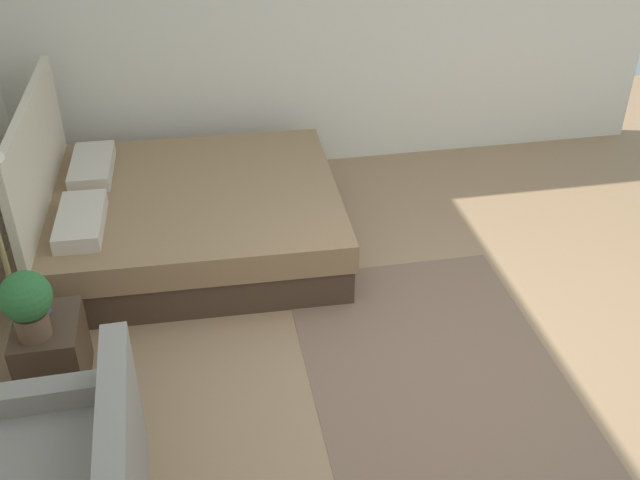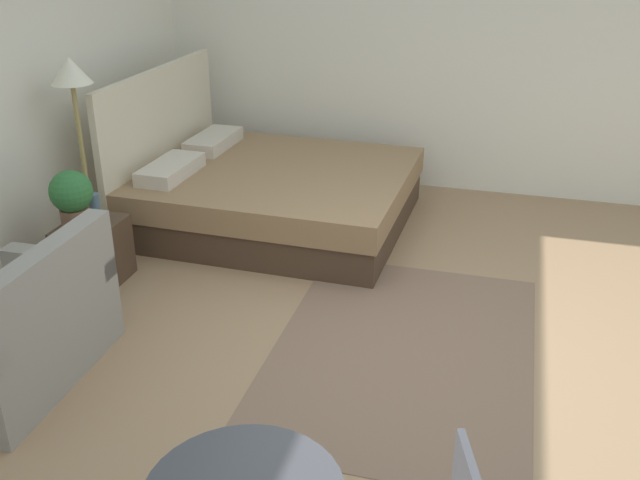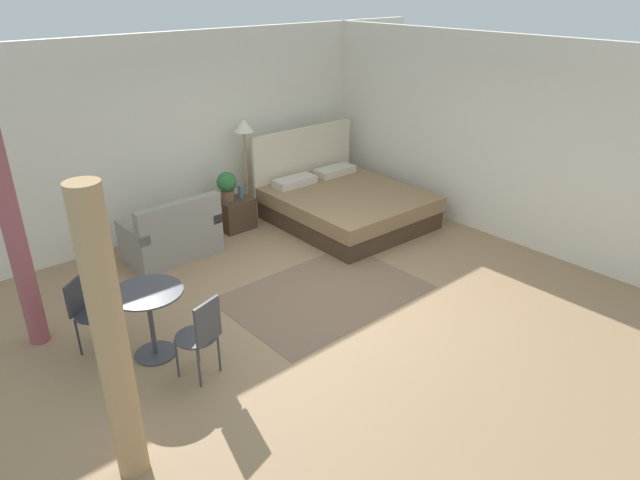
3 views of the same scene
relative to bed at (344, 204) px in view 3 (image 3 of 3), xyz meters
name	(u,v)px [view 3 (image 3 of 3)]	position (x,y,z in m)	size (l,w,h in m)	color
ground_plane	(324,296)	(-1.79, -1.53, -0.30)	(9.33, 9.13, 0.02)	#9E7A56
wall_back	(188,133)	(-1.79, 1.53, 1.15)	(9.33, 0.12, 2.87)	silver
wall_right	(486,137)	(1.37, -1.53, 1.15)	(0.12, 6.13, 2.87)	silver
area_rug	(325,293)	(-1.76, -1.51, -0.29)	(2.35, 1.63, 0.01)	#7F604C
bed	(344,204)	(0.00, 0.00, 0.00)	(2.06, 2.32, 1.32)	#473323
couch	(173,237)	(-2.65, 0.64, 0.01)	(1.23, 0.78, 0.88)	gray
nightstand	(236,214)	(-1.45, 0.88, -0.05)	(0.51, 0.39, 0.48)	#473323
potted_plant	(227,185)	(-1.55, 0.92, 0.44)	(0.30, 0.30, 0.44)	brown
vase	(241,191)	(-1.33, 0.90, 0.29)	(0.08, 0.08, 0.19)	slate
floor_lamp	(244,135)	(-1.07, 1.12, 1.07)	(0.30, 0.30, 1.61)	#99844C
balcony_table	(150,311)	(-3.89, -1.28, 0.24)	(0.71, 0.71, 0.75)	#3F3F44
cafe_chair_near_window	(202,332)	(-3.69, -1.94, 0.23)	(0.51, 0.51, 0.87)	#3F3F44
cafe_chair_near_couch	(87,308)	(-4.32, -0.74, 0.20)	(0.57, 0.57, 0.80)	#2D2D33
curtain_left	(111,343)	(-4.71, -2.55, 0.91)	(0.24, 0.24, 2.40)	tan
curtain_right	(15,239)	(-4.71, -0.22, 0.91)	(0.20, 0.20, 2.40)	#994C51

